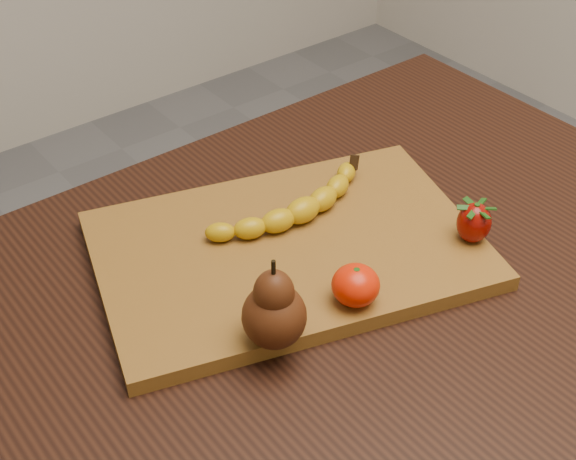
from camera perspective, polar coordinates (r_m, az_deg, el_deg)
table at (r=1.01m, az=3.32°, el=-7.17°), size 1.00×0.70×0.76m
cutting_board at (r=0.96m, az=-0.00°, el=-1.41°), size 0.52×0.42×0.02m
banana at (r=0.98m, az=1.05°, el=1.42°), size 0.20×0.06×0.03m
pear at (r=0.80m, az=-1.00°, el=-5.18°), size 0.08×0.08×0.10m
mandarin at (r=0.87m, az=4.83°, el=-3.93°), size 0.05×0.05×0.05m
strawberry at (r=0.97m, az=13.10°, el=0.61°), size 0.05×0.05×0.05m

